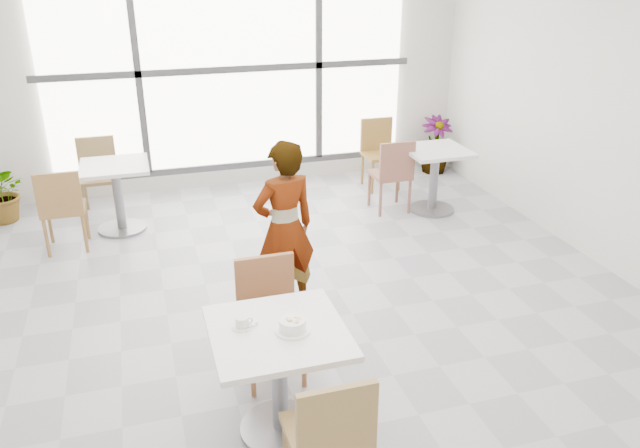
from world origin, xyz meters
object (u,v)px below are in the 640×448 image
object	(u,v)px
bg_chair_right_far	(379,148)
plant_left	(3,193)
coffee_cup	(243,323)
bg_chair_right_near	(393,171)
bg_chair_left_near	(62,205)
main_table	(279,362)
chair_near	(330,433)
plant_right	(435,145)
bg_table_left	(117,188)
bg_table_right	(434,171)
chair_far	(269,310)
oatmeal_bowl	(292,325)
bg_chair_left_far	(98,170)
person	(284,229)

from	to	relation	value
bg_chair_right_far	plant_left	bearing A→B (deg)	178.66
coffee_cup	bg_chair_right_near	bearing A→B (deg)	53.61
coffee_cup	bg_chair_left_near	distance (m)	3.35
coffee_cup	main_table	bearing A→B (deg)	-25.16
chair_near	plant_left	bearing A→B (deg)	-64.69
plant_right	bg_table_left	bearing A→B (deg)	-168.95
chair_near	bg_table_left	bearing A→B (deg)	-75.96
bg_table_right	bg_chair_right_far	distance (m)	1.03
chair_far	bg_chair_left_near	xyz separation A→B (m)	(-1.54, 2.54, 0.00)
plant_left	coffee_cup	bearing A→B (deg)	-64.27
bg_table_right	plant_right	world-z (taller)	plant_right
oatmeal_bowl	plant_left	size ratio (longest dim) A/B	0.31
main_table	bg_chair_left_near	xyz separation A→B (m)	(-1.46, 3.17, -0.02)
bg_table_left	bg_table_right	xyz separation A→B (m)	(3.51, -0.47, 0.00)
plant_left	bg_chair_right_near	bearing A→B (deg)	-13.19
chair_far	plant_right	world-z (taller)	chair_far
chair_far	bg_chair_right_far	distance (m)	4.10
bg_chair_left_near	plant_right	size ratio (longest dim) A/B	1.13
oatmeal_bowl	plant_left	world-z (taller)	oatmeal_bowl
bg_chair_left_far	bg_table_right	bearing A→B (deg)	-16.46
bg_chair_left_near	plant_right	world-z (taller)	bg_chair_left_near
coffee_cup	bg_chair_left_near	world-z (taller)	bg_chair_left_near
chair_near	bg_chair_right_far	world-z (taller)	same
plant_right	bg_chair_left_far	bearing A→B (deg)	-177.62
main_table	bg_table_left	bearing A→B (deg)	104.66
chair_near	plant_left	world-z (taller)	chair_near
person	plant_right	world-z (taller)	person
bg_table_right	bg_chair_left_far	world-z (taller)	bg_chair_left_far
bg_table_left	bg_chair_right_near	bearing A→B (deg)	-6.99
person	chair_near	bearing A→B (deg)	69.81
oatmeal_bowl	plant_right	world-z (taller)	oatmeal_bowl
bg_chair_right_near	bg_chair_right_far	world-z (taller)	same
oatmeal_bowl	bg_chair_left_near	size ratio (longest dim) A/B	0.24
chair_far	bg_table_right	world-z (taller)	chair_far
person	plant_left	world-z (taller)	person
chair_near	coffee_cup	size ratio (longest dim) A/B	5.47
chair_far	bg_table_left	xyz separation A→B (m)	(-1.01, 2.93, -0.01)
coffee_cup	person	distance (m)	1.48
main_table	oatmeal_bowl	world-z (taller)	oatmeal_bowl
bg_table_right	plant_left	size ratio (longest dim) A/B	1.10
chair_near	oatmeal_bowl	bearing A→B (deg)	-86.13
chair_far	oatmeal_bowl	size ratio (longest dim) A/B	4.14
oatmeal_bowl	bg_table_right	bearing A→B (deg)	51.54
bg_chair_right_near	plant_right	distance (m)	1.64
plant_right	coffee_cup	bearing A→B (deg)	-128.54
coffee_cup	chair_far	bearing A→B (deg)	63.58
bg_chair_left_near	bg_chair_right_far	distance (m)	3.85
chair_near	bg_table_left	xyz separation A→B (m)	(-1.06, 4.22, -0.01)
bg_table_left	bg_chair_right_near	distance (m)	3.05
chair_near	bg_chair_left_far	xyz separation A→B (m)	(-1.26, 4.85, 0.00)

